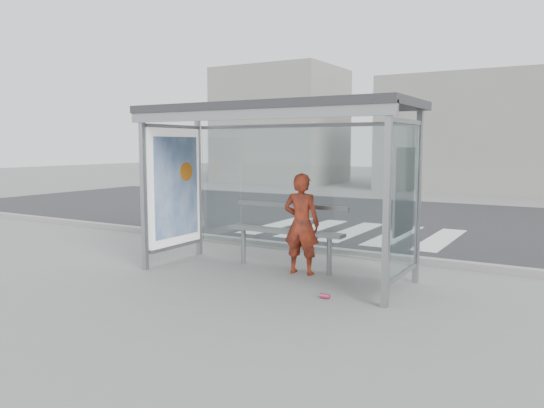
{
  "coord_description": "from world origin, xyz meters",
  "views": [
    {
      "loc": [
        4.03,
        -6.93,
        2.01
      ],
      "look_at": [
        -0.15,
        0.2,
        1.09
      ],
      "focal_mm": 35.0,
      "sensor_mm": 36.0,
      "label": 1
    }
  ],
  "objects_px": {
    "bus_shelter": "(255,147)",
    "person": "(301,224)",
    "bench": "(285,231)",
    "soda_can": "(325,296)"
  },
  "relations": [
    {
      "from": "bus_shelter",
      "to": "bench",
      "type": "relative_size",
      "value": 2.08
    },
    {
      "from": "bus_shelter",
      "to": "soda_can",
      "type": "xyz_separation_m",
      "value": [
        1.57,
        -0.79,
        -1.95
      ]
    },
    {
      "from": "bus_shelter",
      "to": "person",
      "type": "relative_size",
      "value": 2.68
    },
    {
      "from": "bus_shelter",
      "to": "soda_can",
      "type": "height_order",
      "value": "bus_shelter"
    },
    {
      "from": "bus_shelter",
      "to": "bench",
      "type": "distance_m",
      "value": 1.46
    },
    {
      "from": "bench",
      "to": "bus_shelter",
      "type": "bearing_deg",
      "value": -124.39
    },
    {
      "from": "bench",
      "to": "person",
      "type": "bearing_deg",
      "value": -23.6
    },
    {
      "from": "soda_can",
      "to": "bench",
      "type": "bearing_deg",
      "value": 136.18
    },
    {
      "from": "bus_shelter",
      "to": "person",
      "type": "distance_m",
      "value": 1.4
    },
    {
      "from": "bus_shelter",
      "to": "soda_can",
      "type": "relative_size",
      "value": 34.25
    }
  ]
}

